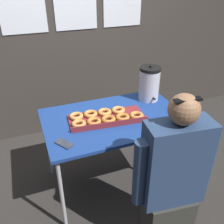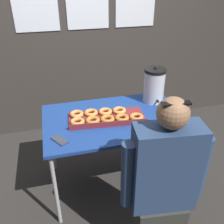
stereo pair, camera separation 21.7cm
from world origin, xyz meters
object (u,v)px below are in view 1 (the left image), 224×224
at_px(donut_box, 105,117).
at_px(person_seated, 172,182).
at_px(cell_phone, 64,144).
at_px(coffee_urn, 149,84).

distance_m(donut_box, person_seated, 0.78).
bearing_deg(cell_phone, coffee_urn, -7.74).
height_order(cell_phone, person_seated, person_seated).
relative_size(cell_phone, person_seated, 0.12).
bearing_deg(person_seated, donut_box, -64.78).
relative_size(coffee_urn, person_seated, 0.28).
distance_m(donut_box, cell_phone, 0.46).
bearing_deg(person_seated, coffee_urn, -100.99).
bearing_deg(donut_box, cell_phone, -146.18).
relative_size(donut_box, person_seated, 0.52).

